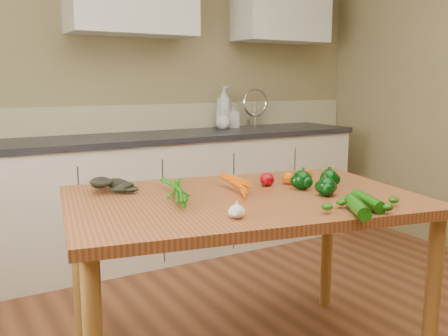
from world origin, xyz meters
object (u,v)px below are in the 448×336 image
object	(u,v)px
zucchini_a	(368,201)
garlic_bulb	(237,212)
carrot_bunch	(220,186)
pepper_a	(302,180)
tomato_a	(267,179)
zucchini_b	(357,207)
soap_bottle_a	(224,107)
tomato_c	(305,176)
soap_bottle_b	(232,116)
pepper_b	(329,178)
table	(243,216)
leafy_greens	(117,180)
pepper_c	(326,186)
tomato_b	(289,178)
soap_bottle_c	(223,119)

from	to	relation	value
zucchini_a	garlic_bulb	bearing A→B (deg)	166.75
carrot_bunch	pepper_a	distance (m)	0.39
tomato_a	zucchini_b	distance (m)	0.58
tomato_a	garlic_bulb	bearing A→B (deg)	-136.00
zucchini_a	pepper_a	bearing A→B (deg)	92.51
soap_bottle_a	tomato_c	xyz separation A→B (m)	(-0.52, -1.67, -0.24)
soap_bottle_b	zucchini_b	xyz separation A→B (m)	(-0.79, -2.20, -0.18)
tomato_a	zucchini_b	size ratio (longest dim) A/B	0.31
tomato_c	soap_bottle_a	bearing A→B (deg)	72.68
tomato_c	tomato_a	bearing A→B (deg)	169.13
tomato_c	pepper_a	bearing A→B (deg)	-133.75
soap_bottle_a	pepper_b	size ratio (longest dim) A/B	4.04
table	soap_bottle_a	world-z (taller)	soap_bottle_a
table	leafy_greens	world-z (taller)	leafy_greens
carrot_bunch	leafy_greens	distance (m)	0.46
soap_bottle_b	pepper_b	world-z (taller)	soap_bottle_b
soap_bottle_b	pepper_c	world-z (taller)	soap_bottle_b
leafy_greens	zucchini_b	world-z (taller)	leafy_greens
tomato_a	soap_bottle_a	bearing A→B (deg)	66.34
carrot_bunch	soap_bottle_b	bearing A→B (deg)	68.06
leafy_greens	pepper_a	distance (m)	0.83
garlic_bulb	tomato_a	bearing A→B (deg)	44.00
carrot_bunch	garlic_bulb	distance (m)	0.39
soap_bottle_a	pepper_a	size ratio (longest dim) A/B	3.86
soap_bottle_b	zucchini_b	world-z (taller)	soap_bottle_b
tomato_a	tomato_b	xyz separation A→B (m)	(0.11, -0.02, -0.00)
table	tomato_a	world-z (taller)	tomato_a
soap_bottle_a	pepper_c	world-z (taller)	soap_bottle_a
pepper_a	pepper_c	bearing A→B (deg)	-86.25
table	pepper_c	xyz separation A→B (m)	(0.31, -0.18, 0.13)
pepper_b	tomato_b	bearing A→B (deg)	128.04
carrot_bunch	pepper_a	world-z (taller)	pepper_a
soap_bottle_a	soap_bottle_b	xyz separation A→B (m)	(0.07, -0.01, -0.07)
garlic_bulb	leafy_greens	bearing A→B (deg)	109.44
carrot_bunch	pepper_c	world-z (taller)	pepper_c
table	carrot_bunch	bearing A→B (deg)	140.19
soap_bottle_a	pepper_c	xyz separation A→B (m)	(-0.61, -1.93, -0.23)
carrot_bunch	zucchini_a	size ratio (longest dim) A/B	1.26
carrot_bunch	zucchini_b	size ratio (longest dim) A/B	1.24
pepper_c	tomato_a	world-z (taller)	pepper_c
carrot_bunch	tomato_c	bearing A→B (deg)	10.45
pepper_a	tomato_b	bearing A→B (deg)	80.53
pepper_c	tomato_a	size ratio (longest dim) A/B	1.20
soap_bottle_a	pepper_a	world-z (taller)	soap_bottle_a
leafy_greens	table	bearing A→B (deg)	-39.56
pepper_b	zucchini_a	xyz separation A→B (m)	(-0.12, -0.36, -0.02)
tomato_a	tomato_c	size ratio (longest dim) A/B	0.92
tomato_c	soap_bottle_b	bearing A→B (deg)	70.24
pepper_a	zucchini_a	bearing A→B (deg)	-87.49
soap_bottle_c	tomato_c	size ratio (longest dim) A/B	2.08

